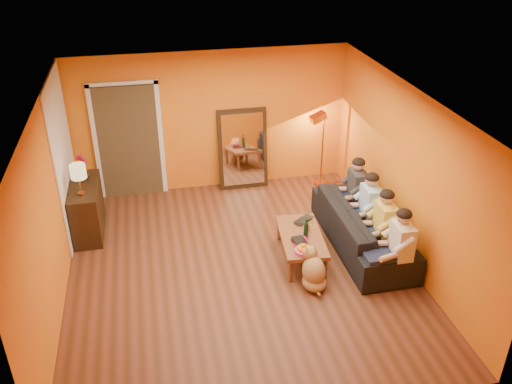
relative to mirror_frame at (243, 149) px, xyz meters
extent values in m
cube|color=brown|center=(-0.55, -2.63, -0.76)|extent=(5.00, 5.50, 0.00)
cube|color=white|center=(-0.55, -2.63, 1.84)|extent=(5.00, 5.50, 0.00)
cube|color=#DE5B1A|center=(-0.55, 0.12, 0.54)|extent=(5.00, 0.00, 2.60)
cube|color=#DE5B1A|center=(-3.05, -2.63, 0.54)|extent=(0.00, 5.50, 2.60)
cube|color=#DE5B1A|center=(1.95, -2.63, 0.54)|extent=(0.00, 5.50, 2.60)
cube|color=white|center=(-3.04, -0.88, 0.54)|extent=(0.02, 1.90, 2.58)
cube|color=#3F2D19|center=(-2.05, 0.20, 0.29)|extent=(1.06, 0.30, 2.10)
cube|color=white|center=(-2.62, 0.08, 0.29)|extent=(0.08, 0.06, 2.20)
cube|color=white|center=(-1.48, 0.08, 0.29)|extent=(0.08, 0.06, 2.20)
cube|color=white|center=(-2.05, 0.08, 1.36)|extent=(1.22, 0.06, 0.08)
cube|color=#302010|center=(0.00, 0.00, 0.00)|extent=(0.92, 0.27, 1.51)
cube|color=white|center=(0.00, -0.04, 0.00)|extent=(0.78, 0.21, 1.35)
cube|color=#302010|center=(-2.79, -1.08, -0.34)|extent=(0.44, 1.18, 0.85)
imported|color=black|center=(1.45, -2.42, -0.41)|extent=(2.38, 0.93, 0.70)
cylinder|color=black|center=(0.46, -2.61, -0.18)|extent=(0.07, 0.07, 0.31)
imported|color=#B27F3F|center=(0.53, -2.44, -0.29)|extent=(0.12, 0.12, 0.10)
imported|color=black|center=(0.59, -2.21, -0.33)|extent=(0.44, 0.41, 0.03)
imported|color=#302010|center=(0.23, -2.76, -0.33)|extent=(0.21, 0.26, 0.02)
imported|color=maroon|center=(0.24, -2.75, -0.31)|extent=(0.24, 0.30, 0.02)
imported|color=black|center=(0.23, -2.77, -0.29)|extent=(0.19, 0.25, 0.02)
imported|color=#302010|center=(-2.79, -0.83, 0.19)|extent=(0.19, 0.19, 0.20)
camera|label=1|loc=(-1.69, -9.10, 4.12)|focal=38.00mm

